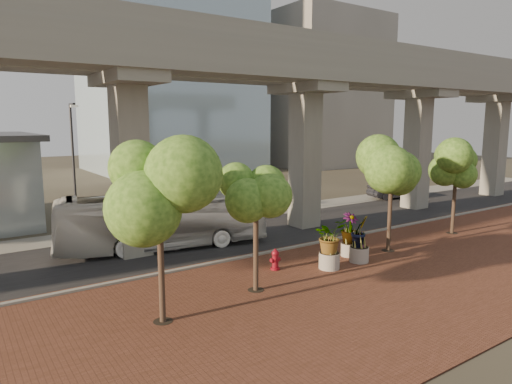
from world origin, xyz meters
TOP-DOWN VIEW (x-y plane):
  - ground at (0.00, 0.00)m, footprint 160.00×160.00m
  - brick_plaza at (0.00, -8.00)m, footprint 70.00×13.00m
  - asphalt_road at (0.00, 2.00)m, footprint 90.00×8.00m
  - curb_strip at (0.00, -2.00)m, footprint 70.00×0.25m
  - far_sidewalk at (0.00, 7.50)m, footprint 90.00×3.00m
  - transit_viaduct at (0.00, 2.00)m, footprint 72.00×5.60m
  - midrise_block at (38.00, 36.00)m, footprint 18.00×16.00m
  - transit_bus at (-4.18, 2.28)m, footprint 11.95×5.01m
  - parked_car at (20.48, 5.92)m, footprint 5.49×3.14m
  - fire_hydrant at (-1.27, -4.45)m, footprint 0.51×0.46m
  - planter_front at (0.99, -5.81)m, footprint 2.25×2.25m
  - planter_right at (3.34, -4.85)m, footprint 2.17×2.17m
  - planter_left at (3.00, -5.86)m, footprint 2.20×2.20m
  - street_tree_far_west at (-8.07, -6.84)m, footprint 4.11×4.11m
  - street_tree_near_west at (-3.59, -6.17)m, footprint 3.52×3.52m
  - street_tree_near_east at (5.86, -5.37)m, footprint 3.92×3.92m
  - street_tree_far_east at (12.45, -5.02)m, footprint 3.55×3.55m
  - streetlamp_west at (-7.84, 6.43)m, footprint 0.40×1.18m
  - streetlamp_east at (9.95, 6.87)m, footprint 0.41×1.20m

SIDE VIEW (x-z plane):
  - ground at x=0.00m, z-range 0.00..0.00m
  - asphalt_road at x=0.00m, z-range 0.00..0.04m
  - brick_plaza at x=0.00m, z-range 0.00..0.06m
  - far_sidewalk at x=0.00m, z-range 0.00..0.06m
  - curb_strip at x=0.00m, z-range 0.00..0.16m
  - fire_hydrant at x=-1.27m, z-range 0.04..1.07m
  - parked_car at x=20.48m, z-range 0.00..1.71m
  - planter_right at x=3.34m, z-range 0.31..2.62m
  - planter_left at x=3.00m, z-range 0.32..2.74m
  - planter_front at x=0.99m, z-range 0.32..2.80m
  - transit_bus at x=-4.18m, z-range 0.00..3.24m
  - street_tree_far_east at x=12.45m, z-range 1.34..7.18m
  - street_tree_near_west at x=-3.59m, z-range 1.42..7.37m
  - street_tree_near_east at x=5.86m, z-range 1.43..7.78m
  - street_tree_far_west at x=-8.07m, z-range 1.43..7.95m
  - streetlamp_west at x=-7.84m, z-range 0.68..8.81m
  - streetlamp_east at x=9.95m, z-range 0.69..8.96m
  - transit_viaduct at x=0.00m, z-range 1.09..13.49m
  - midrise_block at x=38.00m, z-range 0.00..24.00m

